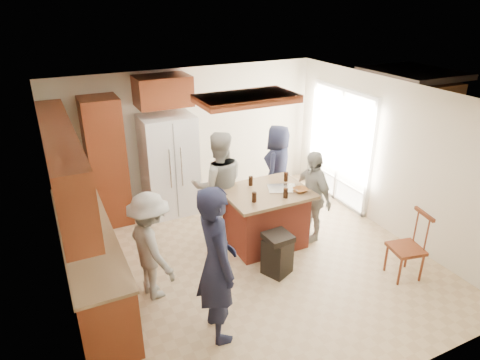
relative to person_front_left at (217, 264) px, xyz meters
name	(u,v)px	position (x,y,z in m)	size (l,w,h in m)	color
room_shell	(398,136)	(5.38, 2.71, -0.09)	(8.00, 5.20, 5.00)	tan
person_front_left	(217,264)	(0.00, 0.00, 0.00)	(0.70, 0.51, 1.91)	#191B32
person_behind_left	(219,186)	(0.90, 2.03, -0.06)	(0.87, 0.54, 1.78)	gray
person_behind_right	(278,167)	(2.29, 2.52, -0.17)	(0.76, 0.50, 1.56)	#181B30
person_side_right	(312,196)	(2.19, 1.29, -0.20)	(0.88, 0.45, 1.51)	#9B9A93
person_counter	(151,246)	(-0.48, 1.01, -0.21)	(0.96, 0.44, 1.48)	gray
left_cabinetry	(82,229)	(-1.24, 1.47, 0.00)	(0.64, 3.00, 2.30)	maroon
back_wall_units	(121,144)	(-0.33, 3.27, 0.43)	(1.80, 0.60, 2.45)	maroon
refrigerator	(169,165)	(0.45, 3.19, -0.05)	(0.90, 0.76, 1.80)	white
kitchen_island	(266,217)	(1.45, 1.45, -0.48)	(1.28, 1.03, 0.93)	#9C3928
island_items	(283,188)	(1.68, 1.35, 0.01)	(0.93, 0.68, 0.15)	silver
trash_bin	(277,254)	(1.22, 0.69, -0.64)	(0.45, 0.45, 0.63)	black
spindle_chair	(407,248)	(2.80, -0.16, -0.50)	(0.50, 0.50, 0.99)	maroon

